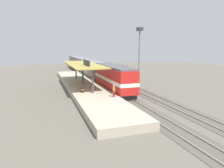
{
  "coord_description": "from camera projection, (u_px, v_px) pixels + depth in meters",
  "views": [
    {
      "loc": [
        -11.68,
        -38.02,
        7.75
      ],
      "look_at": [
        -1.38,
        -7.39,
        2.0
      ],
      "focal_mm": 33.49,
      "sensor_mm": 36.0,
      "label": 1
    }
  ],
  "objects": [
    {
      "name": "ground_plane",
      "position": [
        116.0,
        87.0,
        41.13
      ],
      "size": [
        120.0,
        120.0,
        0.0
      ],
      "primitive_type": "plane",
      "color": "#5B564C"
    },
    {
      "name": "track_near",
      "position": [
        107.0,
        87.0,
        40.5
      ],
      "size": [
        3.2,
        110.0,
        0.16
      ],
      "color": "#4E4941",
      "rests_on": "ground"
    },
    {
      "name": "track_far",
      "position": [
        128.0,
        86.0,
        41.94
      ],
      "size": [
        3.2,
        110.0,
        0.16
      ],
      "color": "#4E4941",
      "rests_on": "ground"
    },
    {
      "name": "platform",
      "position": [
        83.0,
        87.0,
        38.98
      ],
      "size": [
        6.0,
        44.0,
        0.9
      ],
      "primitive_type": "cube",
      "color": "#A89E89",
      "rests_on": "ground"
    },
    {
      "name": "station_canopy",
      "position": [
        83.0,
        65.0,
        38.18
      ],
      "size": [
        5.2,
        18.0,
        4.7
      ],
      "color": "#47474C",
      "rests_on": "platform"
    },
    {
      "name": "platform_bench",
      "position": [
        82.0,
        89.0,
        32.07
      ],
      "size": [
        0.44,
        1.7,
        0.5
      ],
      "color": "#333338",
      "rests_on": "platform"
    },
    {
      "name": "locomotive",
      "position": [
        114.0,
        78.0,
        36.17
      ],
      "size": [
        2.93,
        14.43,
        4.44
      ],
      "color": "#28282D",
      "rests_on": "track_near"
    },
    {
      "name": "passenger_carriage_front",
      "position": [
        91.0,
        69.0,
        52.98
      ],
      "size": [
        2.9,
        20.0,
        4.24
      ],
      "color": "#28282D",
      "rests_on": "track_near"
    },
    {
      "name": "passenger_carriage_rear",
      "position": [
        77.0,
        63.0,
        72.39
      ],
      "size": [
        2.9,
        20.0,
        4.24
      ],
      "color": "#28282D",
      "rests_on": "track_near"
    },
    {
      "name": "freight_car",
      "position": [
        113.0,
        71.0,
        50.53
      ],
      "size": [
        2.8,
        12.0,
        3.54
      ],
      "color": "#28282D",
      "rests_on": "track_far"
    },
    {
      "name": "light_mast",
      "position": [
        139.0,
        44.0,
        43.32
      ],
      "size": [
        1.1,
        1.1,
        11.7
      ],
      "color": "slate",
      "rests_on": "ground"
    },
    {
      "name": "person_waiting",
      "position": [
        114.0,
        90.0,
        28.84
      ],
      "size": [
        0.34,
        0.34,
        1.71
      ],
      "color": "maroon",
      "rests_on": "platform"
    }
  ]
}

